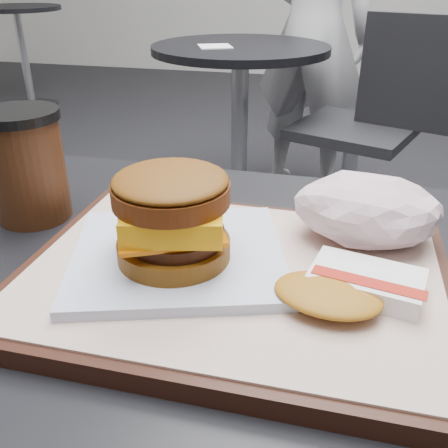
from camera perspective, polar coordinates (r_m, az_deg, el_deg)
customer_table at (r=0.57m, az=1.23°, el=-23.62°), size 0.80×0.60×0.77m
serving_tray at (r=0.45m, az=1.00°, el=-6.22°), size 0.38×0.28×0.02m
breakfast_sandwich at (r=0.44m, az=-5.69°, el=-0.23°), size 0.23×0.22×0.09m
hash_brown at (r=0.42m, az=14.12°, el=-7.02°), size 0.13×0.10×0.02m
crumpled_wrapper at (r=0.50m, az=16.07°, el=1.60°), size 0.14×0.11×0.06m
coffee_cup at (r=0.60m, az=-21.60°, el=6.34°), size 0.09×0.09×0.13m
neighbor_table at (r=2.10m, az=1.82°, el=14.40°), size 0.70×0.70×0.75m
napkin at (r=2.01m, az=-1.04°, el=19.64°), size 0.16×0.16×0.00m
neighbor_chair at (r=2.01m, az=16.75°, el=11.48°), size 0.65×0.54×0.88m
patron at (r=2.45m, az=10.09°, el=20.72°), size 0.62×0.49×1.50m
bg_table_mid at (r=4.35m, az=-22.30°, el=19.58°), size 0.66×0.66×0.75m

